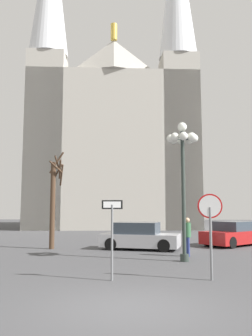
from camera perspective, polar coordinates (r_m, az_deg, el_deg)
ground_plane at (r=8.29m, az=0.60°, el=-21.79°), size 120.00×120.00×0.00m
cathedral at (r=41.09m, az=-2.10°, el=5.58°), size 19.33×14.97×36.89m
stop_sign at (r=11.28m, az=13.52°, el=-8.10°), size 0.76×0.12×2.63m
one_way_arrow_sign at (r=10.95m, az=-2.28°, el=-9.83°), size 0.65×0.08×2.43m
street_lamp at (r=15.12m, az=9.20°, el=1.73°), size 1.35×1.35×5.85m
bare_tree at (r=19.67m, az=-11.70°, el=-4.99°), size 1.02×1.20×5.35m
parked_car_near_silver at (r=19.08m, az=2.18°, el=-11.08°), size 4.37×2.60×1.43m
parked_car_far_red at (r=22.02m, az=17.27°, el=-10.20°), size 4.40×4.21×1.41m
pedestrian_walking at (r=16.55m, az=9.95°, el=-10.32°), size 0.32×0.32×1.75m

